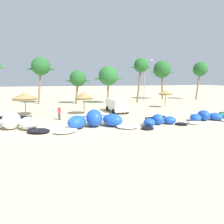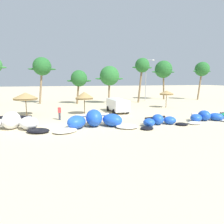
{
  "view_description": "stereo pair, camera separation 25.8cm",
  "coord_description": "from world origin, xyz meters",
  "px_view_note": "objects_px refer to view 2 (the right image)",
  "views": [
    {
      "loc": [
        0.44,
        -18.45,
        4.49
      ],
      "look_at": [
        6.23,
        2.0,
        1.0
      ],
      "focal_mm": 31.27,
      "sensor_mm": 36.0,
      "label": 1
    },
    {
      "loc": [
        0.69,
        -18.52,
        4.49
      ],
      "look_at": [
        6.23,
        2.0,
        1.0
      ],
      "focal_mm": 31.27,
      "sensor_mm": 36.0,
      "label": 2
    }
  ],
  "objects_px": {
    "beach_umbrella_near_palms": "(84,96)",
    "kite_left_of_center": "(95,121)",
    "palm_left_of_gap": "(42,67)",
    "beach_umbrella_outermost": "(167,93)",
    "kite_right_of_center": "(206,117)",
    "beach_umbrella_middle": "(25,96)",
    "kite_center": "(160,121)",
    "palm_right_of_gap": "(142,66)",
    "kite_left": "(10,123)",
    "person_near_kites": "(59,113)",
    "palm_center_right": "(110,76)",
    "parked_van": "(117,104)",
    "palm_right": "(163,70)",
    "lamppost_west_center": "(146,78)",
    "palm_rightmost": "(202,70)",
    "palm_center_left": "(79,79)"
  },
  "relations": [
    {
      "from": "kite_left_of_center",
      "to": "lamppost_west_center",
      "type": "height_order",
      "value": "lamppost_west_center"
    },
    {
      "from": "beach_umbrella_outermost",
      "to": "person_near_kites",
      "type": "relative_size",
      "value": 1.74
    },
    {
      "from": "kite_left_of_center",
      "to": "beach_umbrella_outermost",
      "type": "xyz_separation_m",
      "value": [
        13.72,
        10.33,
        1.82
      ]
    },
    {
      "from": "kite_center",
      "to": "person_near_kites",
      "type": "height_order",
      "value": "person_near_kites"
    },
    {
      "from": "kite_left",
      "to": "beach_umbrella_near_palms",
      "type": "bearing_deg",
      "value": 40.71
    },
    {
      "from": "kite_right_of_center",
      "to": "beach_umbrella_middle",
      "type": "relative_size",
      "value": 2.03
    },
    {
      "from": "beach_umbrella_outermost",
      "to": "palm_center_right",
      "type": "bearing_deg",
      "value": 132.91
    },
    {
      "from": "kite_left_of_center",
      "to": "beach_umbrella_near_palms",
      "type": "relative_size",
      "value": 2.78
    },
    {
      "from": "kite_left",
      "to": "lamppost_west_center",
      "type": "distance_m",
      "value": 30.61
    },
    {
      "from": "kite_center",
      "to": "person_near_kites",
      "type": "xyz_separation_m",
      "value": [
        -9.68,
        5.33,
        0.41
      ]
    },
    {
      "from": "kite_right_of_center",
      "to": "kite_center",
      "type": "bearing_deg",
      "value": -175.43
    },
    {
      "from": "palm_center_left",
      "to": "palm_rightmost",
      "type": "distance_m",
      "value": 27.8
    },
    {
      "from": "kite_left",
      "to": "beach_umbrella_near_palms",
      "type": "xyz_separation_m",
      "value": [
        7.62,
        6.56,
        1.86
      ]
    },
    {
      "from": "kite_right_of_center",
      "to": "beach_umbrella_middle",
      "type": "height_order",
      "value": "beach_umbrella_middle"
    },
    {
      "from": "beach_umbrella_near_palms",
      "to": "lamppost_west_center",
      "type": "height_order",
      "value": "lamppost_west_center"
    },
    {
      "from": "kite_left",
      "to": "beach_umbrella_near_palms",
      "type": "distance_m",
      "value": 10.23
    },
    {
      "from": "beach_umbrella_near_palms",
      "to": "palm_left_of_gap",
      "type": "relative_size",
      "value": 0.34
    },
    {
      "from": "kite_left_of_center",
      "to": "palm_left_of_gap",
      "type": "distance_m",
      "value": 23.1
    },
    {
      "from": "beach_umbrella_middle",
      "to": "beach_umbrella_outermost",
      "type": "height_order",
      "value": "beach_umbrella_middle"
    },
    {
      "from": "palm_center_left",
      "to": "palm_right",
      "type": "distance_m",
      "value": 20.09
    },
    {
      "from": "kite_right_of_center",
      "to": "parked_van",
      "type": "bearing_deg",
      "value": 132.17
    },
    {
      "from": "beach_umbrella_near_palms",
      "to": "palm_rightmost",
      "type": "bearing_deg",
      "value": 23.79
    },
    {
      "from": "kite_center",
      "to": "beach_umbrella_outermost",
      "type": "xyz_separation_m",
      "value": [
        7.29,
        11.19,
        2.04
      ]
    },
    {
      "from": "kite_left_of_center",
      "to": "palm_rightmost",
      "type": "relative_size",
      "value": 0.97
    },
    {
      "from": "person_near_kites",
      "to": "palm_left_of_gap",
      "type": "distance_m",
      "value": 18.2
    },
    {
      "from": "kite_left_of_center",
      "to": "kite_right_of_center",
      "type": "xyz_separation_m",
      "value": [
        12.4,
        -0.38,
        -0.2
      ]
    },
    {
      "from": "palm_rightmost",
      "to": "beach_umbrella_middle",
      "type": "bearing_deg",
      "value": -162.05
    },
    {
      "from": "kite_left_of_center",
      "to": "palm_rightmost",
      "type": "height_order",
      "value": "palm_rightmost"
    },
    {
      "from": "kite_right_of_center",
      "to": "palm_right",
      "type": "distance_m",
      "value": 25.46
    },
    {
      "from": "parked_van",
      "to": "palm_right",
      "type": "distance_m",
      "value": 22.23
    },
    {
      "from": "beach_umbrella_near_palms",
      "to": "kite_left_of_center",
      "type": "bearing_deg",
      "value": -89.86
    },
    {
      "from": "beach_umbrella_middle",
      "to": "palm_center_right",
      "type": "xyz_separation_m",
      "value": [
        13.53,
        9.89,
        2.76
      ]
    },
    {
      "from": "kite_center",
      "to": "palm_right_of_gap",
      "type": "height_order",
      "value": "palm_right_of_gap"
    },
    {
      "from": "kite_right_of_center",
      "to": "palm_rightmost",
      "type": "height_order",
      "value": "palm_rightmost"
    },
    {
      "from": "beach_umbrella_outermost",
      "to": "palm_right",
      "type": "bearing_deg",
      "value": 62.95
    },
    {
      "from": "person_near_kites",
      "to": "palm_center_right",
      "type": "height_order",
      "value": "palm_center_right"
    },
    {
      "from": "kite_left",
      "to": "kite_right_of_center",
      "type": "relative_size",
      "value": 1.29
    },
    {
      "from": "beach_umbrella_near_palms",
      "to": "palm_rightmost",
      "type": "xyz_separation_m",
      "value": [
        28.26,
        12.46,
        4.36
      ]
    },
    {
      "from": "palm_right_of_gap",
      "to": "palm_right",
      "type": "distance_m",
      "value": 8.5
    },
    {
      "from": "kite_center",
      "to": "beach_umbrella_middle",
      "type": "relative_size",
      "value": 1.88
    },
    {
      "from": "beach_umbrella_near_palms",
      "to": "parked_van",
      "type": "height_order",
      "value": "beach_umbrella_near_palms"
    },
    {
      "from": "beach_umbrella_middle",
      "to": "kite_left",
      "type": "bearing_deg",
      "value": -92.35
    },
    {
      "from": "person_near_kites",
      "to": "lamppost_west_center",
      "type": "height_order",
      "value": "lamppost_west_center"
    },
    {
      "from": "palm_right",
      "to": "beach_umbrella_middle",
      "type": "bearing_deg",
      "value": -152.29
    },
    {
      "from": "palm_left_of_gap",
      "to": "palm_right_of_gap",
      "type": "relative_size",
      "value": 0.99
    },
    {
      "from": "beach_umbrella_near_palms",
      "to": "palm_right_of_gap",
      "type": "height_order",
      "value": "palm_right_of_gap"
    },
    {
      "from": "kite_right_of_center",
      "to": "palm_rightmost",
      "type": "relative_size",
      "value": 0.72
    },
    {
      "from": "kite_left_of_center",
      "to": "beach_umbrella_near_palms",
      "type": "distance_m",
      "value": 7.82
    },
    {
      "from": "person_near_kites",
      "to": "palm_right_of_gap",
      "type": "bearing_deg",
      "value": 41.05
    },
    {
      "from": "beach_umbrella_outermost",
      "to": "palm_left_of_gap",
      "type": "bearing_deg",
      "value": 150.87
    }
  ]
}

